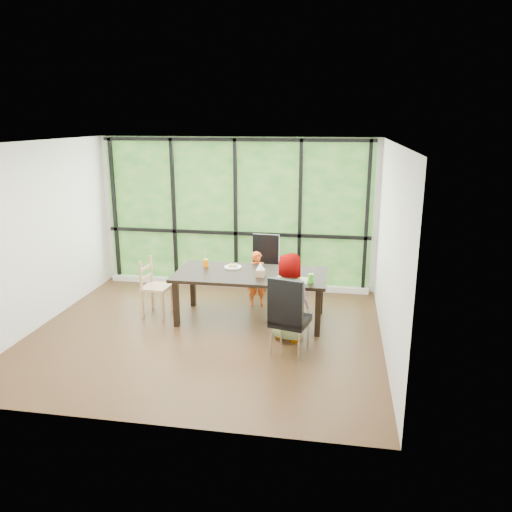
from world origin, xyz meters
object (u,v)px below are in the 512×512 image
chair_end_beech (157,287)px  child_older (291,297)px  child_toddler (258,279)px  tissue_box (260,273)px  plate_near (292,279)px  orange_cup (206,263)px  chair_window_leather (264,268)px  green_cup (311,278)px  plate_far (233,267)px  chair_interior_leather (290,315)px  dining_table (251,297)px

chair_end_beech → child_older: size_ratio=0.72×
child_toddler → tissue_box: bearing=-95.0°
plate_near → orange_cup: 1.47m
chair_window_leather → tissue_box: 1.19m
green_cup → tissue_box: green_cup is taller
child_older → plate_far: child_older is taller
tissue_box → chair_end_beech: bearing=176.1°
chair_interior_leather → plate_near: chair_interior_leather is taller
dining_table → plate_far: size_ratio=8.37×
chair_window_leather → green_cup: 1.62m
chair_end_beech → orange_cup: bearing=-67.8°
plate_near → chair_end_beech: bearing=174.8°
chair_end_beech → child_older: bearing=-100.6°
chair_end_beech → orange_cup: (0.74, 0.24, 0.36)m
chair_end_beech → child_older: (2.17, -0.58, 0.17)m
chair_interior_leather → plate_near: (-0.06, 0.83, 0.22)m
plate_near → chair_interior_leather: bearing=-85.5°
plate_far → plate_near: bearing=-25.4°
dining_table → chair_interior_leather: bearing=-55.8°
chair_window_leather → plate_far: bearing=-111.9°
chair_end_beech → green_cup: (2.42, -0.29, 0.37)m
chair_window_leather → plate_far: (-0.37, -0.77, 0.22)m
chair_interior_leather → orange_cup: (-1.46, 1.26, 0.27)m
chair_end_beech → orange_cup: 0.86m
child_older → orange_cup: size_ratio=10.14×
chair_end_beech → child_toddler: child_toddler is taller
dining_table → child_toddler: bearing=90.0°
chair_end_beech → green_cup: chair_end_beech is taller
plate_far → chair_window_leather: bearing=64.5°
child_toddler → chair_window_leather: bearing=66.2°
orange_cup → child_toddler: bearing=29.2°
chair_window_leather → plate_near: chair_window_leather is taller
chair_window_leather → orange_cup: size_ratio=8.79×
child_toddler → orange_cup: bearing=-168.3°
orange_cup → tissue_box: 0.99m
orange_cup → child_older: bearing=-29.8°
child_older → plate_near: child_older is taller
plate_far → plate_near: same height
child_toddler → green_cup: size_ratio=6.97×
chair_end_beech → plate_near: size_ratio=3.40×
plate_far → dining_table: bearing=-37.1°
dining_table → plate_far: plate_far is taller
plate_far → chair_interior_leather: bearing=-51.2°
dining_table → green_cup: 1.07m
chair_window_leather → orange_cup: bearing=-131.3°
child_toddler → plate_far: (-0.33, -0.39, 0.30)m
chair_end_beech → orange_cup: size_ratio=7.32×
child_older → tissue_box: bearing=-22.7°
child_toddler → plate_far: 0.59m
orange_cup → tissue_box: size_ratio=0.98×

